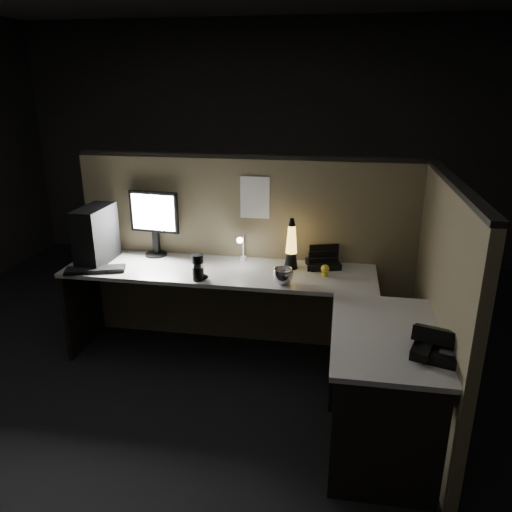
% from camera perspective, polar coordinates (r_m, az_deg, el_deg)
% --- Properties ---
extents(floor, '(6.00, 6.00, 0.00)m').
position_cam_1_polar(floor, '(3.51, -3.88, -16.42)').
color(floor, black).
rests_on(floor, ground).
extents(room_shell, '(6.00, 6.00, 6.00)m').
position_cam_1_polar(room_shell, '(2.88, -4.62, 10.73)').
color(room_shell, silver).
rests_on(room_shell, ground).
extents(partition_back, '(2.66, 0.06, 1.50)m').
position_cam_1_polar(partition_back, '(3.97, -1.01, 0.30)').
color(partition_back, brown).
rests_on(partition_back, ground).
extents(partition_right, '(0.06, 1.66, 1.50)m').
position_cam_1_polar(partition_right, '(3.20, 20.22, -5.86)').
color(partition_right, brown).
rests_on(partition_right, ground).
extents(desk, '(2.60, 1.60, 0.73)m').
position_cam_1_polar(desk, '(3.39, -0.13, -6.29)').
color(desk, beige).
rests_on(desk, ground).
extents(pc_tower, '(0.19, 0.41, 0.43)m').
position_cam_1_polar(pc_tower, '(3.97, -17.83, 2.30)').
color(pc_tower, black).
rests_on(pc_tower, desk).
extents(monitor, '(0.40, 0.17, 0.51)m').
position_cam_1_polar(monitor, '(3.99, -11.56, 4.37)').
color(monitor, black).
rests_on(monitor, desk).
extents(keyboard, '(0.45, 0.27, 0.02)m').
position_cam_1_polar(keyboard, '(3.84, -17.90, -1.51)').
color(keyboard, black).
rests_on(keyboard, desk).
extents(mouse, '(0.11, 0.09, 0.04)m').
position_cam_1_polar(mouse, '(3.52, -6.25, -2.39)').
color(mouse, black).
rests_on(mouse, desk).
extents(clip_lamp, '(0.04, 0.18, 0.23)m').
position_cam_1_polar(clip_lamp, '(3.78, -1.65, 1.08)').
color(clip_lamp, silver).
rests_on(clip_lamp, desk).
extents(organizer, '(0.28, 0.26, 0.17)m').
position_cam_1_polar(organizer, '(3.77, 7.70, -0.62)').
color(organizer, black).
rests_on(organizer, desk).
extents(lava_lamp, '(0.10, 0.10, 0.38)m').
position_cam_1_polar(lava_lamp, '(3.67, 4.06, 0.94)').
color(lava_lamp, black).
rests_on(lava_lamp, desk).
extents(travel_mug, '(0.08, 0.08, 0.19)m').
position_cam_1_polar(travel_mug, '(3.49, -6.65, -1.32)').
color(travel_mug, black).
rests_on(travel_mug, desk).
extents(steel_mug, '(0.15, 0.15, 0.11)m').
position_cam_1_polar(steel_mug, '(3.42, 3.08, -2.33)').
color(steel_mug, '#BAB9C0').
rests_on(steel_mug, desk).
extents(figurine, '(0.06, 0.06, 0.06)m').
position_cam_1_polar(figurine, '(3.59, 7.91, -1.46)').
color(figurine, yellow).
rests_on(figurine, desk).
extents(pinned_paper, '(0.22, 0.00, 0.32)m').
position_cam_1_polar(pinned_paper, '(3.80, -0.13, 6.69)').
color(pinned_paper, white).
rests_on(pinned_paper, partition_back).
extents(desk_phone, '(0.30, 0.30, 0.15)m').
position_cam_1_polar(desk_phone, '(2.73, 20.07, -9.53)').
color(desk_phone, black).
rests_on(desk_phone, desk).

